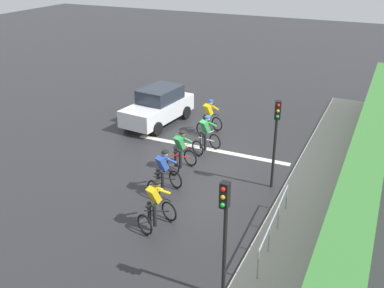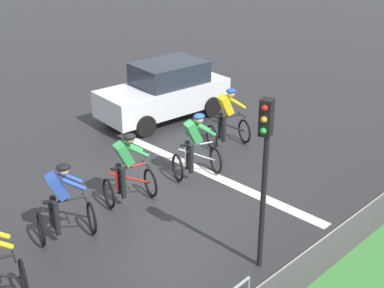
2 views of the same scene
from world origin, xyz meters
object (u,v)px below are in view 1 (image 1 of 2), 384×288
object	(u,v)px
cyclist_trailing	(209,118)
car_white	(158,106)
cyclist_lead	(156,206)
cyclist_fourth	(206,135)
traffic_light_far_junction	(225,224)
cyclist_mid	(181,152)
traffic_light_near_crossing	(276,131)
cyclist_second	(164,173)
pedestrian_railing_kerbside	(274,220)

from	to	relation	value
cyclist_trailing	car_white	distance (m)	2.81
cyclist_lead	cyclist_fourth	world-z (taller)	same
traffic_light_far_junction	cyclist_mid	bearing A→B (deg)	-55.45
cyclist_lead	traffic_light_near_crossing	distance (m)	4.95
cyclist_second	pedestrian_railing_kerbside	bearing A→B (deg)	164.21
pedestrian_railing_kerbside	cyclist_second	bearing A→B (deg)	-15.79
cyclist_lead	cyclist_second	world-z (taller)	same
cyclist_fourth	cyclist_trailing	size ratio (longest dim) A/B	1.00
cyclist_second	car_white	xyz separation A→B (m)	(3.49, -5.96, 0.08)
cyclist_lead	traffic_light_far_junction	size ratio (longest dim) A/B	0.50
cyclist_fourth	cyclist_lead	bearing A→B (deg)	97.85
cyclist_mid	car_white	xyz separation A→B (m)	(3.26, -4.14, 0.08)
cyclist_fourth	car_white	distance (m)	4.12
cyclist_lead	car_white	bearing A→B (deg)	-61.68
traffic_light_near_crossing	cyclist_mid	bearing A→B (deg)	2.77
cyclist_second	traffic_light_far_junction	size ratio (longest dim) A/B	0.50
cyclist_second	cyclist_mid	xyz separation A→B (m)	(0.23, -1.82, 0.00)
cyclist_fourth	pedestrian_railing_kerbside	world-z (taller)	cyclist_fourth
cyclist_trailing	pedestrian_railing_kerbside	size ratio (longest dim) A/B	0.45
cyclist_mid	pedestrian_railing_kerbside	bearing A→B (deg)	146.13
cyclist_second	traffic_light_near_crossing	world-z (taller)	traffic_light_near_crossing
cyclist_trailing	pedestrian_railing_kerbside	bearing A→B (deg)	125.75
cyclist_mid	traffic_light_far_junction	world-z (taller)	traffic_light_far_junction
traffic_light_far_junction	pedestrian_railing_kerbside	bearing A→B (deg)	-101.03
traffic_light_near_crossing	pedestrian_railing_kerbside	world-z (taller)	traffic_light_near_crossing
cyclist_fourth	traffic_light_near_crossing	xyz separation A→B (m)	(-3.37, 1.77, 1.43)
cyclist_second	cyclist_trailing	size ratio (longest dim) A/B	1.00
cyclist_fourth	pedestrian_railing_kerbside	bearing A→B (deg)	130.85
cyclist_fourth	traffic_light_near_crossing	size ratio (longest dim) A/B	0.50
cyclist_lead	pedestrian_railing_kerbside	bearing A→B (deg)	-167.77
cyclist_fourth	traffic_light_near_crossing	distance (m)	4.06
cyclist_second	car_white	world-z (taller)	car_white
car_white	traffic_light_far_junction	distance (m)	12.38
cyclist_trailing	traffic_light_near_crossing	distance (m)	5.68
cyclist_mid	car_white	size ratio (longest dim) A/B	0.39
traffic_light_far_junction	traffic_light_near_crossing	bearing A→B (deg)	-86.18
cyclist_second	pedestrian_railing_kerbside	xyz separation A→B (m)	(-4.30, 1.22, -0.00)
cyclist_lead	car_white	size ratio (longest dim) A/B	0.39
cyclist_fourth	traffic_light_far_junction	size ratio (longest dim) A/B	0.50
cyclist_trailing	pedestrian_railing_kerbside	world-z (taller)	cyclist_trailing
traffic_light_near_crossing	cyclist_trailing	bearing A→B (deg)	-42.52
cyclist_second	cyclist_trailing	world-z (taller)	same
cyclist_mid	traffic_light_near_crossing	size ratio (longest dim) A/B	0.50
cyclist_lead	pedestrian_railing_kerbside	size ratio (longest dim) A/B	0.45
cyclist_mid	car_white	distance (m)	5.27
cyclist_second	traffic_light_near_crossing	distance (m)	4.17
cyclist_trailing	traffic_light_far_junction	bearing A→B (deg)	114.69
cyclist_second	cyclist_trailing	bearing A→B (deg)	-83.13
cyclist_second	cyclist_fourth	bearing A→B (deg)	-89.94
car_white	pedestrian_railing_kerbside	world-z (taller)	car_white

